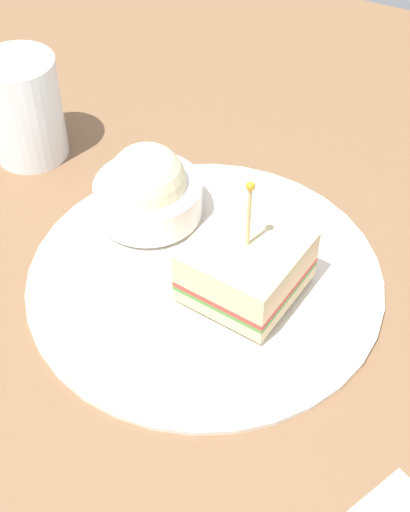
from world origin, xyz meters
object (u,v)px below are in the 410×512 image
Objects in this scene: sandwich_half_center at (248,263)px; plate at (205,277)px; drink_glass at (25,113)px; coleslaw_bowl at (148,189)px.

plate is at bearing 6.24° from sandwich_half_center.
plate is at bearing 160.19° from drink_glass.
sandwich_half_center reaches higher than plate.
coleslaw_bowl is (7.81, -4.73, 3.03)cm from plate.
sandwich_half_center is at bearing 159.21° from coleslaw_bowl.
drink_glass is at bearing -13.12° from coleslaw_bowl.
coleslaw_bowl reaches higher than plate.
plate is 24.68cm from drink_glass.
sandwich_half_center is 1.08× the size of drink_glass.
drink_glass reaches higher than coleslaw_bowl.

